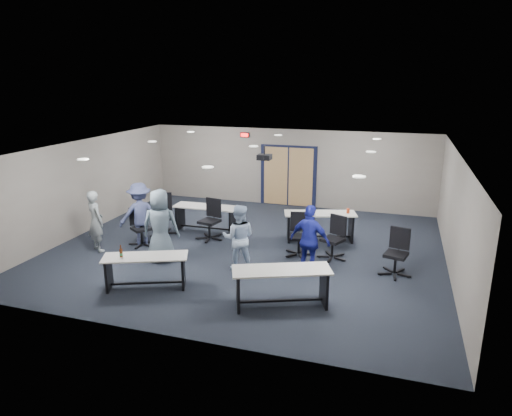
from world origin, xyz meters
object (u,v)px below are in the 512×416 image
(table_front_left, at_px, (145,266))
(table_front_right, at_px, (281,281))
(person_gray, at_px, (96,221))
(table_back_left, at_px, (206,214))
(chair_back_a, at_px, (163,215))
(chair_back_d, at_px, (333,238))
(chair_back_b, at_px, (209,220))
(person_plaid, at_px, (160,226))
(chair_loose_right, at_px, (396,253))
(chair_loose_left, at_px, (141,227))
(person_navy, at_px, (310,241))
(person_lightblue, at_px, (239,238))
(person_back, at_px, (140,214))
(table_back_right, at_px, (320,221))
(chair_back_c, at_px, (299,235))

(table_front_left, height_order, table_front_right, table_front_left)
(person_gray, bearing_deg, table_back_left, -102.32)
(chair_back_a, height_order, chair_back_d, chair_back_a)
(chair_back_b, relative_size, person_plaid, 0.63)
(table_back_left, xyz_separation_m, chair_loose_right, (5.42, -1.59, 0.03))
(chair_back_b, distance_m, chair_loose_left, 1.85)
(chair_back_b, relative_size, person_navy, 0.68)
(chair_back_b, bearing_deg, person_lightblue, -38.12)
(table_front_right, bearing_deg, person_back, 131.24)
(chair_back_a, xyz_separation_m, person_navy, (4.58, -1.48, 0.24))
(chair_back_d, relative_size, person_plaid, 0.60)
(person_lightblue, relative_size, person_navy, 0.95)
(chair_back_d, relative_size, chair_loose_right, 0.99)
(person_lightblue, height_order, person_navy, person_navy)
(chair_loose_right, height_order, person_plaid, person_plaid)
(table_back_right, xyz_separation_m, person_gray, (-5.45, -2.55, 0.26))
(chair_loose_right, bearing_deg, table_front_left, -141.82)
(table_front_left, distance_m, table_back_right, 5.13)
(table_back_left, height_order, person_navy, person_navy)
(person_back, bearing_deg, table_front_left, 83.08)
(table_front_left, bearing_deg, person_gray, 123.93)
(table_back_left, xyz_separation_m, chair_back_c, (3.04, -1.07, 0.03))
(person_plaid, distance_m, person_lightblue, 2.01)
(chair_back_a, distance_m, chair_back_d, 4.95)
(person_gray, relative_size, person_plaid, 0.89)
(table_back_left, relative_size, chair_loose_right, 1.73)
(table_back_left, height_order, table_back_right, table_back_right)
(table_back_right, xyz_separation_m, chair_back_b, (-2.97, -0.87, 0.02))
(table_back_right, bearing_deg, person_back, -175.34)
(table_back_right, relative_size, chair_back_b, 1.81)
(table_front_left, height_order, person_back, person_back)
(table_front_left, height_order, person_gray, person_gray)
(table_back_left, height_order, chair_back_b, chair_back_b)
(chair_back_d, height_order, chair_loose_left, chair_back_d)
(table_front_right, xyz_separation_m, chair_back_d, (0.60, 2.79, 0.01))
(table_back_right, distance_m, person_back, 4.94)
(person_lightblue, bearing_deg, person_gray, -14.30)
(chair_loose_right, relative_size, person_gray, 0.68)
(table_front_right, bearing_deg, chair_back_b, 110.28)
(chair_back_d, bearing_deg, chair_back_b, -161.78)
(table_front_right, height_order, chair_back_b, chair_back_b)
(person_lightblue, bearing_deg, chair_back_a, -43.49)
(table_front_right, bearing_deg, person_lightblue, 112.11)
(person_back, bearing_deg, person_plaid, 101.35)
(person_lightblue, height_order, person_back, person_back)
(chair_loose_left, bearing_deg, chair_back_a, 27.15)
(chair_back_a, xyz_separation_m, person_plaid, (0.92, -1.75, 0.32))
(chair_loose_right, height_order, person_back, person_back)
(chair_back_c, relative_size, person_lightblue, 0.69)
(person_gray, bearing_deg, chair_back_b, -116.17)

